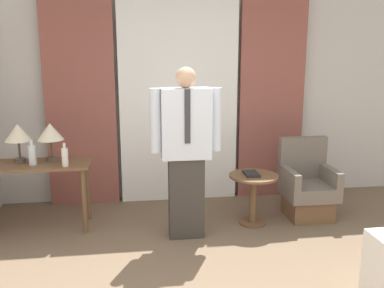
# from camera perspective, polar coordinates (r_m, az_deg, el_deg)

# --- Properties ---
(wall_back) EXTENTS (10.00, 0.06, 2.70)m
(wall_back) POSITION_cam_1_polar(r_m,az_deg,el_deg) (5.48, -1.91, 6.64)
(wall_back) COLOR beige
(wall_back) RESTS_ON ground_plane
(curtain_sheer_center) EXTENTS (1.47, 0.06, 2.58)m
(curtain_sheer_center) POSITION_cam_1_polar(r_m,az_deg,el_deg) (5.36, -1.76, 5.86)
(curtain_sheer_center) COLOR white
(curtain_sheer_center) RESTS_ON ground_plane
(curtain_drape_left) EXTENTS (0.84, 0.06, 2.58)m
(curtain_drape_left) POSITION_cam_1_polar(r_m,az_deg,el_deg) (5.36, -14.65, 5.46)
(curtain_drape_left) COLOR brown
(curtain_drape_left) RESTS_ON ground_plane
(curtain_drape_right) EXTENTS (0.84, 0.06, 2.58)m
(curtain_drape_right) POSITION_cam_1_polar(r_m,az_deg,el_deg) (5.61, 10.55, 5.96)
(curtain_drape_right) COLOR brown
(curtain_drape_right) RESTS_ON ground_plane
(desk) EXTENTS (1.15, 0.50, 0.73)m
(desk) POSITION_cam_1_polar(r_m,az_deg,el_deg) (4.86, -20.13, -3.83)
(desk) COLOR brown
(desk) RESTS_ON ground_plane
(table_lamp_left) EXTENTS (0.28, 0.28, 0.41)m
(table_lamp_left) POSITION_cam_1_polar(r_m,az_deg,el_deg) (4.88, -22.20, 1.28)
(table_lamp_left) COLOR #4C4238
(table_lamp_left) RESTS_ON desk
(table_lamp_right) EXTENTS (0.28, 0.28, 0.41)m
(table_lamp_right) POSITION_cam_1_polar(r_m,az_deg,el_deg) (4.81, -18.38, 1.42)
(table_lamp_right) COLOR #4C4238
(table_lamp_right) RESTS_ON desk
(bottle_near_edge) EXTENTS (0.07, 0.07, 0.25)m
(bottle_near_edge) POSITION_cam_1_polar(r_m,az_deg,el_deg) (4.59, -16.59, -1.63)
(bottle_near_edge) COLOR silver
(bottle_near_edge) RESTS_ON desk
(bottle_by_lamp) EXTENTS (0.08, 0.08, 0.27)m
(bottle_by_lamp) POSITION_cam_1_polar(r_m,az_deg,el_deg) (4.75, -20.54, -1.33)
(bottle_by_lamp) COLOR silver
(bottle_by_lamp) RESTS_ON desk
(person) EXTENTS (0.71, 0.23, 1.75)m
(person) POSITION_cam_1_polar(r_m,az_deg,el_deg) (4.29, -0.80, -0.55)
(person) COLOR #38332D
(person) RESTS_ON ground_plane
(armchair) EXTENTS (0.57, 0.56, 0.91)m
(armchair) POSITION_cam_1_polar(r_m,az_deg,el_deg) (5.16, 15.10, -5.75)
(armchair) COLOR brown
(armchair) RESTS_ON ground_plane
(side_table) EXTENTS (0.54, 0.54, 0.57)m
(side_table) POSITION_cam_1_polar(r_m,az_deg,el_deg) (4.80, 8.17, -6.20)
(side_table) COLOR brown
(side_table) RESTS_ON ground_plane
(book) EXTENTS (0.15, 0.22, 0.03)m
(book) POSITION_cam_1_polar(r_m,az_deg,el_deg) (4.73, 7.91, -3.95)
(book) COLOR black
(book) RESTS_ON side_table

